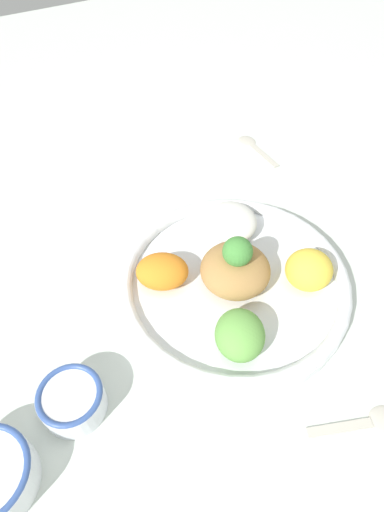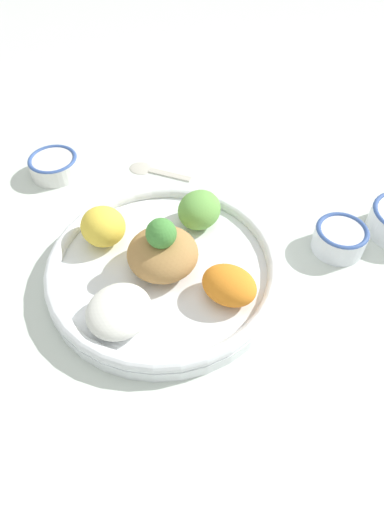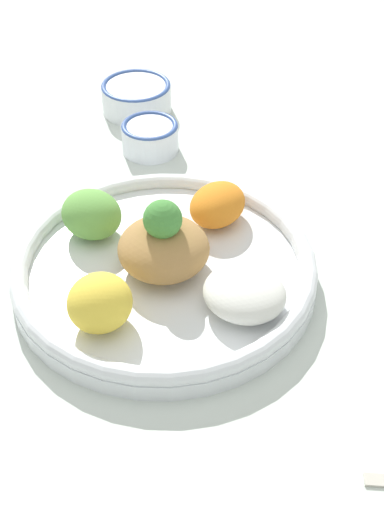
% 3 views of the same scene
% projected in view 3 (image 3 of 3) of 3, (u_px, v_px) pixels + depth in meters
% --- Properties ---
extents(ground_plane, '(2.40, 2.40, 0.00)m').
position_uv_depth(ground_plane, '(177.00, 277.00, 0.82)').
color(ground_plane, silver).
extents(salad_platter, '(0.34, 0.34, 0.11)m').
position_uv_depth(salad_platter, '(164.00, 264.00, 0.79)').
color(salad_platter, white).
rests_on(salad_platter, ground_plane).
extents(rice_bowl_blue, '(0.08, 0.08, 0.04)m').
position_uv_depth(rice_bowl_blue, '(150.00, 136.00, 1.00)').
color(rice_bowl_blue, white).
rests_on(rice_bowl_blue, ground_plane).
extents(sauce_bowl_dark, '(0.11, 0.11, 0.04)m').
position_uv_depth(sauce_bowl_dark, '(136.00, 96.00, 1.09)').
color(sauce_bowl_dark, white).
rests_on(sauce_bowl_dark, ground_plane).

